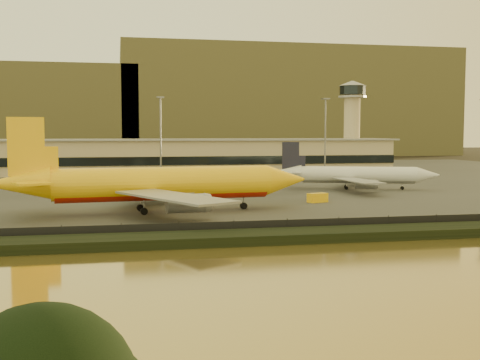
{
  "coord_description": "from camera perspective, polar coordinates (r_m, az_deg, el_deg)",
  "views": [
    {
      "loc": [
        -22.26,
        -97.48,
        15.24
      ],
      "look_at": [
        -0.05,
        12.0,
        6.34
      ],
      "focal_mm": 45.0,
      "sensor_mm": 36.0,
      "label": 1
    }
  ],
  "objects": [
    {
      "name": "white_narrowbody_jet",
      "position": [
        161.59,
        10.86,
        0.45
      ],
      "size": [
        42.13,
        39.98,
        12.44
      ],
      "rotation": [
        0.0,
        0.0,
        -0.33
      ],
      "color": "silver",
      "rests_on": "tarmac"
    },
    {
      "name": "dhl_cargo_jet",
      "position": [
        113.67,
        -7.72,
        -0.41
      ],
      "size": [
        59.24,
        57.77,
        17.68
      ],
      "rotation": [
        0.0,
        0.0,
        0.09
      ],
      "color": "yellow",
      "rests_on": "tarmac"
    },
    {
      "name": "terminal_building",
      "position": [
        223.34,
        -9.48,
        2.18
      ],
      "size": [
        202.0,
        25.0,
        12.6
      ],
      "color": "tan",
      "rests_on": "tarmac"
    },
    {
      "name": "perimeter_fence",
      "position": [
        88.46,
        3.26,
        -4.52
      ],
      "size": [
        300.0,
        0.05,
        2.2
      ],
      "primitive_type": "cube",
      "color": "black",
      "rests_on": "tarmac"
    },
    {
      "name": "gse_vehicle_white",
      "position": [
        137.69,
        -7.56,
        -1.41
      ],
      "size": [
        3.66,
        1.67,
        1.64
      ],
      "primitive_type": "cube",
      "rotation": [
        0.0,
        0.0,
        -0.01
      ],
      "color": "silver",
      "rests_on": "tarmac"
    },
    {
      "name": "control_tower",
      "position": [
        246.48,
        10.57,
        5.97
      ],
      "size": [
        11.2,
        11.2,
        35.5
      ],
      "color": "tan",
      "rests_on": "tarmac"
    },
    {
      "name": "ground",
      "position": [
        101.14,
        1.38,
        -4.11
      ],
      "size": [
        900.0,
        900.0,
        0.0
      ],
      "primitive_type": "plane",
      "color": "black",
      "rests_on": "ground"
    },
    {
      "name": "gse_vehicle_yellow",
      "position": [
        130.33,
        7.36,
        -1.68
      ],
      "size": [
        4.77,
        3.34,
        1.96
      ],
      "primitive_type": "cube",
      "rotation": [
        0.0,
        0.0,
        0.35
      ],
      "color": "yellow",
      "rests_on": "tarmac"
    },
    {
      "name": "embankment",
      "position": [
        84.75,
        3.95,
        -5.34
      ],
      "size": [
        320.0,
        7.0,
        1.4
      ],
      "primitive_type": "cube",
      "color": "black",
      "rests_on": "ground"
    },
    {
      "name": "apron_light_masts",
      "position": [
        176.45,
        0.72,
        4.7
      ],
      "size": [
        152.2,
        12.2,
        25.4
      ],
      "color": "slate",
      "rests_on": "tarmac"
    },
    {
      "name": "distant_hills",
      "position": [
        437.78,
        -11.34,
        6.58
      ],
      "size": [
        470.0,
        160.0,
        70.0
      ],
      "color": "brown",
      "rests_on": "ground"
    },
    {
      "name": "tarmac",
      "position": [
        194.35,
        -4.86,
        0.07
      ],
      "size": [
        320.0,
        220.0,
        0.2
      ],
      "primitive_type": "cube",
      "color": "#2D2D2D",
      "rests_on": "ground"
    }
  ]
}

